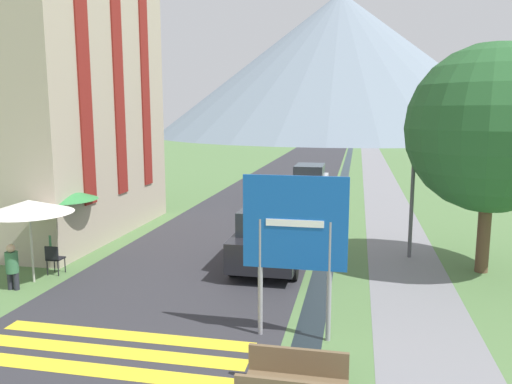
{
  "coord_description": "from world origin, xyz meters",
  "views": [
    {
      "loc": [
        2.07,
        -4.91,
        4.59
      ],
      "look_at": [
        -0.97,
        10.0,
        2.13
      ],
      "focal_mm": 35.0,
      "sensor_mm": 36.0,
      "label": 1
    }
  ],
  "objects": [
    {
      "name": "cafe_chair_middle",
      "position": [
        -6.91,
        8.46,
        0.51
      ],
      "size": [
        0.4,
        0.4,
        0.85
      ],
      "rotation": [
        0.0,
        0.0,
        -0.35
      ],
      "color": "black",
      "rests_on": "ground_plane"
    },
    {
      "name": "person_seated_near",
      "position": [
        -6.61,
        6.01,
        0.68
      ],
      "size": [
        0.32,
        0.32,
        1.22
      ],
      "color": "#282833",
      "rests_on": "ground_plane"
    },
    {
      "name": "footpath",
      "position": [
        3.6,
        30.0,
        0.0
      ],
      "size": [
        2.2,
        60.0,
        0.01
      ],
      "color": "slate",
      "rests_on": "ground_plane"
    },
    {
      "name": "mountain_distant",
      "position": [
        -1.89,
        94.65,
        13.41
      ],
      "size": [
        70.54,
        70.54,
        26.83
      ],
      "color": "slate",
      "rests_on": "ground_plane"
    },
    {
      "name": "cafe_chair_far_right",
      "position": [
        -6.87,
        10.12,
        0.51
      ],
      "size": [
        0.4,
        0.4,
        0.85
      ],
      "rotation": [
        0.0,
        0.0,
        0.05
      ],
      "color": "black",
      "rests_on": "ground_plane"
    },
    {
      "name": "person_seated_far",
      "position": [
        -6.69,
        7.95,
        0.67
      ],
      "size": [
        0.32,
        0.32,
        1.22
      ],
      "color": "#282833",
      "rests_on": "ground_plane"
    },
    {
      "name": "ground_plane",
      "position": [
        0.0,
        20.0,
        0.0
      ],
      "size": [
        160.0,
        160.0,
        0.0
      ],
      "primitive_type": "plane",
      "color": "#517542"
    },
    {
      "name": "drainage_channel",
      "position": [
        1.2,
        30.0,
        0.0
      ],
      "size": [
        0.6,
        60.0,
        0.0
      ],
      "color": "black",
      "rests_on": "ground_plane"
    },
    {
      "name": "cafe_chair_near_right",
      "position": [
        -6.27,
        7.31,
        0.51
      ],
      "size": [
        0.4,
        0.4,
        0.85
      ],
      "rotation": [
        0.0,
        0.0,
        -0.28
      ],
      "color": "black",
      "rests_on": "ground_plane"
    },
    {
      "name": "parked_car_far",
      "position": [
        -0.38,
        21.5,
        0.91
      ],
      "size": [
        1.84,
        4.2,
        1.82
      ],
      "color": "#B2B2B7",
      "rests_on": "ground_plane"
    },
    {
      "name": "tree_by_path",
      "position": [
        5.7,
        10.03,
        4.12
      ],
      "size": [
        4.7,
        4.7,
        6.48
      ],
      "color": "brown",
      "rests_on": "ground_plane"
    },
    {
      "name": "road_sign",
      "position": [
        0.9,
        4.69,
        2.18
      ],
      "size": [
        2.1,
        0.11,
        3.36
      ],
      "color": "gray",
      "rests_on": "ground_plane"
    },
    {
      "name": "cafe_umbrella_middle_green",
      "position": [
        -6.84,
        8.86,
        2.06
      ],
      "size": [
        2.08,
        2.08,
        2.24
      ],
      "color": "#B7B2A8",
      "rests_on": "ground_plane"
    },
    {
      "name": "parked_car_near",
      "position": [
        -0.4,
        9.47,
        0.91
      ],
      "size": [
        1.93,
        4.27,
        1.82
      ],
      "color": "black",
      "rests_on": "ground_plane"
    },
    {
      "name": "cafe_umbrella_front_white",
      "position": [
        -6.47,
        6.65,
        2.09
      ],
      "size": [
        2.31,
        2.31,
        2.27
      ],
      "color": "#B7B2A8",
      "rests_on": "ground_plane"
    },
    {
      "name": "crosswalk_marking",
      "position": [
        -2.5,
        3.37,
        0.01
      ],
      "size": [
        5.44,
        1.84,
        0.01
      ],
      "color": "yellow",
      "rests_on": "ground_plane"
    },
    {
      "name": "road",
      "position": [
        -2.5,
        30.0,
        0.0
      ],
      "size": [
        6.4,
        60.0,
        0.01
      ],
      "color": "#2D2D33",
      "rests_on": "ground_plane"
    },
    {
      "name": "streetlamp",
      "position": [
        3.79,
        11.13,
        2.87
      ],
      "size": [
        0.28,
        0.28,
        4.79
      ],
      "color": "#515156",
      "rests_on": "ground_plane"
    },
    {
      "name": "hotel_building",
      "position": [
        -9.39,
        12.0,
        6.9
      ],
      "size": [
        6.42,
        8.9,
        12.91
      ],
      "color": "tan",
      "rests_on": "ground_plane"
    }
  ]
}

